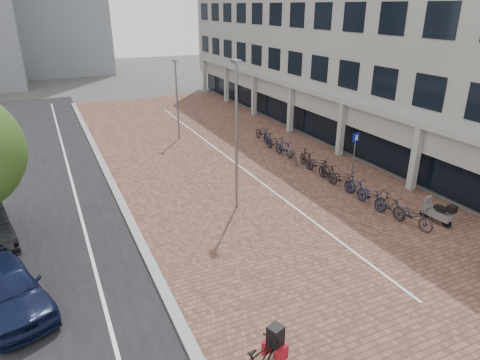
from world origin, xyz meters
name	(u,v)px	position (x,y,z in m)	size (l,w,h in m)	color
ground	(311,271)	(0.00, 0.00, 0.00)	(140.00, 140.00, 0.00)	#474442
plaza_brick	(228,160)	(2.00, 12.00, 0.01)	(14.50, 42.00, 0.04)	brown
street_asphalt	(31,191)	(-9.00, 12.00, 0.01)	(8.00, 50.00, 0.03)	black
curb	(109,178)	(-5.10, 12.00, 0.07)	(0.35, 42.00, 0.14)	gray
lane_line	(73,185)	(-7.00, 12.00, 0.02)	(0.12, 44.00, 0.00)	white
parking_line	(231,160)	(2.20, 12.00, 0.04)	(0.10, 30.00, 0.00)	white
office_building	(345,11)	(12.97, 16.00, 8.44)	(8.40, 40.00, 15.00)	#9E9E99
car_navy	(5,288)	(-9.71, 2.31, 0.79)	(1.85, 4.61, 1.57)	black
scooter_front	(437,212)	(7.02, 0.80, 0.53)	(0.49, 1.56, 1.07)	#9D9EA2
parking_sign	(355,147)	(7.50, 7.04, 1.59)	(0.49, 0.12, 2.37)	slate
lamp_near	(236,139)	(-0.25, 5.84, 3.34)	(0.12, 0.12, 6.69)	gray
lamp_far	(177,101)	(0.67, 17.67, 2.70)	(0.12, 0.12, 5.41)	gray
bike_row	(316,165)	(5.63, 7.90, 0.52)	(1.37, 15.82, 1.05)	black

